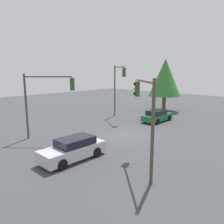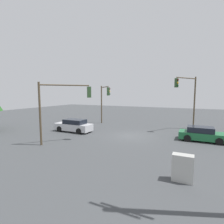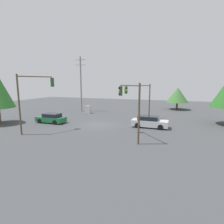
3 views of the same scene
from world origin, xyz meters
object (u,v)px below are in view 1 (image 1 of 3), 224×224
Objects in this scene: traffic_signal_main at (46,94)px; traffic_signal_cross at (145,106)px; sedan_silver at (73,149)px; sedan_green at (157,116)px; traffic_signal_aux at (118,82)px.

traffic_signal_cross is at bearing -36.24° from traffic_signal_main.
traffic_signal_main reaches higher than sedan_silver.
sedan_green is 13.94m from sedan_silver.
sedan_green is at bearing 49.81° from traffic_signal_aux.
traffic_signal_main is at bearing -51.35° from traffic_signal_aux.
traffic_signal_aux reaches higher than sedan_silver.
sedan_silver is 0.69× the size of traffic_signal_aux.
traffic_signal_cross is 0.84× the size of traffic_signal_aux.
traffic_signal_main is 9.73m from traffic_signal_cross.
traffic_signal_main is (12.53, -3.43, 3.29)m from sedan_green.
sedan_green is 0.92× the size of sedan_silver.
traffic_signal_aux is (-10.93, -1.38, 0.60)m from traffic_signal_main.
sedan_silver is at bearing -29.31° from traffic_signal_aux.
traffic_signal_main is at bearing 47.65° from traffic_signal_cross.
traffic_signal_aux reaches higher than traffic_signal_main.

